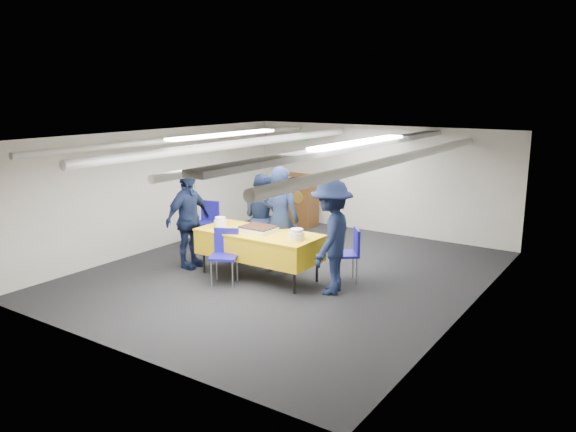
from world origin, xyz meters
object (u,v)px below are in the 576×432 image
object	(u,v)px
sailor_a	(280,219)
sailor_d	(331,237)
sheet_cake	(258,229)
chair_right	(350,249)
chair_near	(225,250)
sailor_b	(263,218)
serving_table	(259,244)
podium	(304,199)
sailor_c	(188,220)
chair_left	(208,218)

from	to	relation	value
sailor_a	sailor_d	size ratio (longest dim) A/B	1.04
sheet_cake	chair_right	bearing A→B (deg)	26.02
sheet_cake	chair_right	xyz separation A→B (m)	(1.34, 0.66, -0.28)
chair_near	sailor_b	distance (m)	1.31
sheet_cake	chair_near	distance (m)	0.65
serving_table	sheet_cake	distance (m)	0.26
podium	sailor_c	world-z (taller)	sailor_c
sailor_b	chair_left	bearing A→B (deg)	0.81
chair_left	sailor_d	xyz separation A→B (m)	(3.39, -1.03, 0.34)
chair_right	sailor_b	bearing A→B (deg)	176.89
chair_left	chair_right	bearing A→B (deg)	-6.66
podium	sailor_b	distance (m)	2.82
sailor_c	sailor_d	distance (m)	2.68
serving_table	sailor_a	xyz separation A→B (m)	(0.10, 0.48, 0.34)
serving_table	sailor_d	size ratio (longest dim) A/B	1.19
podium	serving_table	bearing A→B (deg)	-69.09
podium	sailor_d	xyz separation A→B (m)	(2.65, -3.42, 0.26)
sheet_cake	chair_left	world-z (taller)	chair_left
chair_left	sailor_b	world-z (taller)	sailor_b
sailor_c	chair_right	bearing A→B (deg)	-71.06
serving_table	chair_right	size ratio (longest dim) A/B	2.37
sheet_cake	sailor_d	distance (m)	1.35
podium	sailor_a	size ratio (longest dim) A/B	0.70
chair_near	sailor_d	distance (m)	1.74
serving_table	sailor_a	world-z (taller)	sailor_a
sheet_cake	chair_left	bearing A→B (deg)	152.80
sheet_cake	podium	bearing A→B (deg)	110.69
serving_table	sailor_c	bearing A→B (deg)	-170.34
serving_table	sheet_cake	xyz separation A→B (m)	(-0.02, 0.02, 0.26)
sheet_cake	serving_table	bearing A→B (deg)	-36.63
chair_right	chair_near	bearing A→B (deg)	-144.10
chair_near	sailor_a	distance (m)	1.12
chair_near	sailor_b	bearing A→B (deg)	98.48
sailor_c	sailor_d	size ratio (longest dim) A/B	0.97
chair_right	sailor_b	world-z (taller)	sailor_b
sailor_a	sailor_c	xyz separation A→B (m)	(-1.44, -0.71, -0.06)
sailor_a	chair_right	bearing A→B (deg)	178.40
serving_table	chair_near	distance (m)	0.58
chair_right	sailor_a	world-z (taller)	sailor_a
chair_right	sailor_d	world-z (taller)	sailor_d
serving_table	podium	xyz separation A→B (m)	(-1.32, 3.45, 0.05)
sailor_a	sailor_d	world-z (taller)	sailor_a
podium	sailor_a	world-z (taller)	sailor_a
chair_right	sailor_a	distance (m)	1.29
serving_table	sailor_b	size ratio (longest dim) A/B	1.29
serving_table	chair_near	xyz separation A→B (m)	(-0.29, -0.50, -0.03)
sheet_cake	podium	xyz separation A→B (m)	(-1.30, 3.44, -0.20)
chair_right	sailor_a	bearing A→B (deg)	-171.23
sheet_cake	chair_right	size ratio (longest dim) A/B	0.63
sailor_a	sailor_b	bearing A→B (deg)	-36.71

